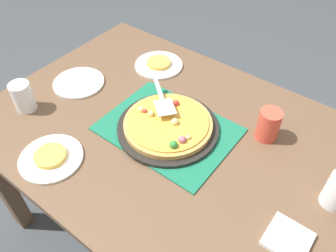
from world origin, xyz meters
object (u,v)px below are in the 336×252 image
object	(u,v)px
plate_side	(79,83)
cup_corner	(23,97)
plate_near_left	(51,158)
plate_far_right	(159,65)
served_slice_right	(159,63)
napkin_stack	(288,239)
served_slice_left	(50,156)
pizza	(168,124)
pizza_server	(162,99)
cup_near	(268,125)
pizza_pan	(168,127)

from	to	relation	value
plate_side	cup_corner	size ratio (longest dim) A/B	1.83
cup_corner	plate_near_left	bearing A→B (deg)	-21.00
plate_far_right	served_slice_right	size ratio (longest dim) A/B	2.00
cup_corner	napkin_stack	world-z (taller)	cup_corner
served_slice_left	cup_corner	distance (m)	0.31
pizza	napkin_stack	xyz separation A→B (m)	(0.53, -0.14, -0.03)
plate_side	pizza_server	xyz separation A→B (m)	(0.40, 0.08, 0.07)
plate_near_left	cup_near	xyz separation A→B (m)	(0.54, 0.55, 0.06)
served_slice_left	pizza_server	distance (m)	0.45
pizza_pan	served_slice_right	xyz separation A→B (m)	(-0.28, 0.30, 0.01)
plate_near_left	napkin_stack	size ratio (longest dim) A/B	1.83
plate_near_left	plate_far_right	xyz separation A→B (m)	(-0.05, 0.66, 0.00)
pizza	plate_side	world-z (taller)	pizza
served_slice_right	cup_corner	world-z (taller)	cup_corner
plate_near_left	plate_side	bearing A→B (deg)	125.23
pizza	served_slice_right	bearing A→B (deg)	133.38
plate_near_left	served_slice_right	bearing A→B (deg)	94.34
plate_near_left	pizza_server	bearing A→B (deg)	69.29
pizza	served_slice_left	bearing A→B (deg)	-123.33
pizza_pan	pizza	size ratio (longest dim) A/B	1.15
napkin_stack	pizza_pan	bearing A→B (deg)	165.11
pizza_server	pizza	bearing A→B (deg)	-39.27
plate_side	pizza_pan	bearing A→B (deg)	1.64
plate_far_right	served_slice_right	distance (m)	0.01
plate_side	napkin_stack	bearing A→B (deg)	-7.24
served_slice_right	cup_corner	bearing A→B (deg)	-113.39
cup_near	napkin_stack	distance (m)	0.41
cup_near	pizza	bearing A→B (deg)	-147.71
pizza	pizza_pan	bearing A→B (deg)	136.10
plate_far_right	pizza_server	size ratio (longest dim) A/B	1.07
pizza_pan	served_slice_left	distance (m)	0.43
cup_near	napkin_stack	size ratio (longest dim) A/B	1.00
served_slice_left	pizza_pan	bearing A→B (deg)	56.78
cup_corner	napkin_stack	distance (m)	1.06
served_slice_right	cup_corner	size ratio (longest dim) A/B	0.92
plate_side	napkin_stack	world-z (taller)	napkin_stack
plate_near_left	cup_corner	distance (m)	0.31
plate_near_left	pizza_server	size ratio (longest dim) A/B	1.07
served_slice_right	pizza_server	distance (m)	0.32
plate_far_right	served_slice_left	world-z (taller)	served_slice_left
pizza_pan	plate_far_right	world-z (taller)	pizza_pan
plate_near_left	napkin_stack	bearing A→B (deg)	15.66
cup_corner	pizza_server	bearing A→B (deg)	34.75
pizza_server	pizza_pan	bearing A→B (deg)	-39.23
cup_near	pizza_server	bearing A→B (deg)	-161.16
plate_far_right	served_slice_left	xyz separation A→B (m)	(0.05, -0.66, 0.01)
pizza_pan	pizza_server	xyz separation A→B (m)	(-0.08, 0.06, 0.06)
cup_near	napkin_stack	bearing A→B (deg)	-55.40
plate_far_right	served_slice_left	bearing A→B (deg)	-85.66
pizza	served_slice_left	size ratio (longest dim) A/B	3.00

